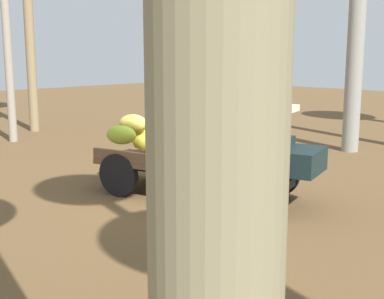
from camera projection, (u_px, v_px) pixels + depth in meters
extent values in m
plane|color=brown|center=(184.00, 194.00, 10.68)|extent=(60.00, 60.00, 0.00)
cube|color=black|center=(196.00, 172.00, 10.52)|extent=(3.97, 1.50, 0.16)
cylinder|color=black|center=(278.00, 174.00, 10.52)|extent=(0.88, 0.37, 0.88)
cylinder|color=black|center=(247.00, 193.00, 9.15)|extent=(0.88, 0.37, 0.88)
cylinder|color=black|center=(161.00, 161.00, 11.86)|extent=(0.88, 0.37, 0.88)
cylinder|color=black|center=(119.00, 175.00, 10.48)|extent=(0.88, 0.37, 0.88)
cube|color=brown|center=(177.00, 161.00, 10.70)|extent=(3.35, 2.47, 0.10)
cube|color=brown|center=(196.00, 147.00, 11.35)|extent=(2.91, 0.89, 0.22)
cube|color=brown|center=(156.00, 160.00, 9.98)|extent=(2.91, 0.89, 0.22)
cube|color=black|center=(254.00, 153.00, 9.83)|extent=(1.47, 1.76, 0.55)
cube|color=black|center=(301.00, 161.00, 9.41)|extent=(0.96, 1.21, 0.44)
cylinder|color=black|center=(289.00, 122.00, 10.07)|extent=(0.04, 0.04, 0.55)
cylinder|color=black|center=(265.00, 131.00, 8.96)|extent=(0.04, 0.04, 0.55)
cylinder|color=black|center=(247.00, 119.00, 10.49)|extent=(0.04, 0.04, 0.55)
cylinder|color=black|center=(219.00, 127.00, 9.38)|extent=(0.04, 0.04, 0.55)
cube|color=beige|center=(255.00, 110.00, 9.67)|extent=(1.59, 1.79, 0.12)
ellipsoid|color=gold|center=(190.00, 134.00, 9.77)|extent=(0.56, 0.61, 0.43)
ellipsoid|color=gold|center=(184.00, 142.00, 10.73)|extent=(0.71, 0.71, 0.52)
ellipsoid|color=gold|center=(211.00, 128.00, 10.37)|extent=(0.79, 0.80, 0.61)
ellipsoid|color=gold|center=(155.00, 125.00, 11.37)|extent=(0.63, 0.60, 0.37)
ellipsoid|color=#97B42D|center=(121.00, 135.00, 10.56)|extent=(0.79, 0.69, 0.49)
ellipsoid|color=gold|center=(144.00, 140.00, 11.12)|extent=(0.67, 0.68, 0.49)
ellipsoid|color=#B4BF3B|center=(163.00, 144.00, 10.18)|extent=(0.66, 0.65, 0.48)
ellipsoid|color=yellow|center=(173.00, 131.00, 10.98)|extent=(0.78, 0.75, 0.67)
ellipsoid|color=gold|center=(217.00, 135.00, 10.20)|extent=(0.64, 0.63, 0.56)
ellipsoid|color=gold|center=(133.00, 124.00, 10.96)|extent=(0.76, 0.64, 0.47)
ellipsoid|color=#BACE4A|center=(219.00, 136.00, 10.66)|extent=(0.67, 0.72, 0.59)
ellipsoid|color=#96B343|center=(205.00, 144.00, 10.32)|extent=(0.64, 0.64, 0.55)
ellipsoid|color=yellow|center=(222.00, 145.00, 9.98)|extent=(0.55, 0.59, 0.49)
ellipsoid|color=#A8BD3D|center=(212.00, 134.00, 9.67)|extent=(0.58, 0.55, 0.50)
ellipsoid|color=gold|center=(203.00, 146.00, 10.63)|extent=(0.56, 0.57, 0.52)
cylinder|color=#BAAA9F|center=(181.00, 153.00, 12.69)|extent=(0.15, 0.15, 0.90)
cylinder|color=#BAAA9F|center=(173.00, 152.00, 12.83)|extent=(0.15, 0.15, 0.90)
cube|color=#BCADA3|center=(177.00, 122.00, 12.62)|extent=(0.44, 0.32, 0.61)
cylinder|color=#BCADA3|center=(178.00, 119.00, 12.47)|extent=(0.37, 0.33, 0.10)
cylinder|color=#BCADA3|center=(171.00, 118.00, 12.57)|extent=(0.26, 0.40, 0.10)
sphere|color=#A1794B|center=(177.00, 105.00, 12.54)|extent=(0.22, 0.22, 0.22)
cylinder|color=#9A844C|center=(177.00, 102.00, 12.53)|extent=(0.34, 0.34, 0.02)
cylinder|color=#9A844C|center=(177.00, 100.00, 12.52)|extent=(0.20, 0.20, 0.10)
cube|color=olive|center=(117.00, 167.00, 12.10)|extent=(0.67, 0.67, 0.50)
cylinder|color=gray|center=(7.00, 34.00, 16.30)|extent=(0.26, 0.26, 6.82)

